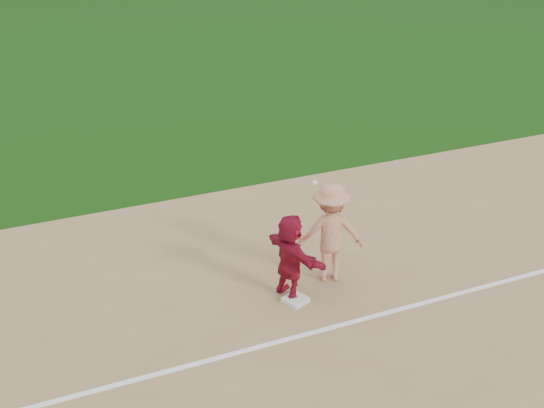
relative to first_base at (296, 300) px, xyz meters
name	(u,v)px	position (x,y,z in m)	size (l,w,h in m)	color
ground	(305,305)	(0.13, -0.12, -0.06)	(160.00, 160.00, 0.00)	#123C0B
foul_line	(326,329)	(0.13, -0.92, -0.04)	(60.00, 0.10, 0.01)	white
first_base	(296,300)	(0.00, 0.00, 0.00)	(0.37, 0.37, 0.08)	white
base_runner	(290,257)	(0.00, 0.24, 0.76)	(1.48, 0.47, 1.60)	maroon
first_base_play	(330,232)	(0.91, 0.49, 0.92)	(1.40, 1.07, 2.21)	#ABACAE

